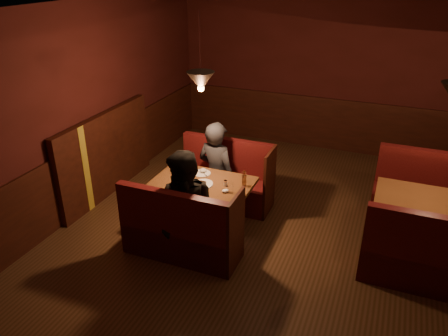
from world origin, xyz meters
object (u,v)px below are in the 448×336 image
at_px(second_table, 427,213).
at_px(second_bench_far, 426,200).
at_px(main_table, 204,192).
at_px(main_bench_near, 181,236).
at_px(second_bench_near, 427,263).
at_px(diner_a, 216,154).
at_px(main_bench_far, 226,183).
at_px(diner_b, 186,194).

relative_size(second_table, second_bench_far, 0.90).
xyz_separation_m(main_table, main_bench_near, (0.01, -0.75, -0.23)).
bearing_deg(main_table, second_table, 11.51).
distance_m(second_table, second_bench_near, 0.79).
height_order(main_bench_near, second_table, main_bench_near).
bearing_deg(diner_a, main_bench_near, 106.51).
xyz_separation_m(main_bench_far, second_bench_near, (2.79, -0.94, 0.01)).
relative_size(main_table, second_bench_near, 0.93).
bearing_deg(second_table, main_bench_far, 176.29).
xyz_separation_m(main_bench_near, second_bench_near, (2.79, 0.55, 0.01)).
xyz_separation_m(main_bench_near, diner_b, (0.05, 0.10, 0.55)).
distance_m(main_bench_near, second_bench_near, 2.84).
relative_size(main_bench_near, second_bench_far, 1.02).
distance_m(main_bench_near, diner_b, 0.56).
bearing_deg(second_bench_far, main_table, -154.67).
xyz_separation_m(main_bench_near, second_bench_far, (2.79, 2.07, 0.01)).
bearing_deg(diner_a, diner_b, 109.16).
distance_m(main_table, main_bench_near, 0.78).
height_order(second_table, diner_a, diner_a).
relative_size(main_bench_far, second_table, 1.13).
height_order(main_bench_near, second_bench_near, second_bench_near).
bearing_deg(second_bench_far, main_bench_far, -168.19).
xyz_separation_m(main_bench_far, second_bench_far, (2.79, 0.58, 0.01)).
bearing_deg(diner_b, main_bench_near, -116.36).
xyz_separation_m(second_bench_far, diner_b, (-2.73, -1.97, 0.54)).
height_order(second_table, diner_b, diner_b).
distance_m(main_bench_far, second_bench_far, 2.85).
height_order(main_table, second_bench_far, second_bench_far).
bearing_deg(second_table, second_bench_near, -87.80).
distance_m(second_bench_far, diner_b, 3.42).
relative_size(second_table, second_bench_near, 0.90).
height_order(second_bench_near, diner_b, diner_b).
bearing_deg(diner_b, second_table, 25.75).
distance_m(main_bench_near, second_table, 3.06).
distance_m(second_bench_far, diner_a, 3.01).
distance_m(second_bench_near, diner_a, 3.02).
bearing_deg(second_table, main_bench_near, -154.58).
relative_size(second_table, diner_b, 0.74).
bearing_deg(diner_a, main_bench_far, -106.68).
distance_m(main_table, diner_a, 0.67).
relative_size(main_table, main_bench_far, 0.91).
distance_m(main_bench_far, diner_a, 0.55).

